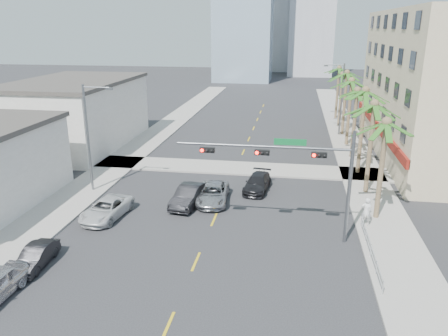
{
  "coord_description": "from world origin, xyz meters",
  "views": [
    {
      "loc": [
        5.32,
        -18.45,
        13.4
      ],
      "look_at": [
        0.5,
        11.46,
        3.5
      ],
      "focal_mm": 35.0,
      "sensor_mm": 36.0,
      "label": 1
    }
  ],
  "objects_px": {
    "car_lane_left": "(189,196)",
    "pedestrian": "(366,211)",
    "car_parked_mid": "(36,257)",
    "car_lane_center": "(213,193)",
    "traffic_signal_mast": "(298,166)",
    "car_parked_far": "(107,209)",
    "car_lane_right": "(257,183)"
  },
  "relations": [
    {
      "from": "car_parked_far",
      "to": "car_lane_right",
      "type": "height_order",
      "value": "car_parked_far"
    },
    {
      "from": "traffic_signal_mast",
      "to": "car_lane_right",
      "type": "xyz_separation_m",
      "value": [
        -3.21,
        8.47,
        -4.39
      ]
    },
    {
      "from": "car_parked_mid",
      "to": "car_lane_left",
      "type": "relative_size",
      "value": 0.79
    },
    {
      "from": "car_parked_mid",
      "to": "car_lane_center",
      "type": "height_order",
      "value": "car_lane_center"
    },
    {
      "from": "pedestrian",
      "to": "traffic_signal_mast",
      "type": "bearing_deg",
      "value": 30.68
    },
    {
      "from": "car_lane_left",
      "to": "car_lane_center",
      "type": "height_order",
      "value": "car_lane_left"
    },
    {
      "from": "car_parked_mid",
      "to": "car_parked_far",
      "type": "bearing_deg",
      "value": 76.3
    },
    {
      "from": "car_lane_left",
      "to": "pedestrian",
      "type": "xyz_separation_m",
      "value": [
        13.09,
        -1.82,
        0.38
      ]
    },
    {
      "from": "car_parked_mid",
      "to": "car_lane_left",
      "type": "bearing_deg",
      "value": 53.91
    },
    {
      "from": "car_lane_center",
      "to": "pedestrian",
      "type": "distance_m",
      "value": 11.68
    },
    {
      "from": "car_parked_far",
      "to": "car_lane_right",
      "type": "xyz_separation_m",
      "value": [
        10.37,
        7.32,
        -0.02
      ]
    },
    {
      "from": "car_parked_far",
      "to": "traffic_signal_mast",
      "type": "bearing_deg",
      "value": 2.05
    },
    {
      "from": "car_lane_right",
      "to": "car_parked_far",
      "type": "bearing_deg",
      "value": -138.67
    },
    {
      "from": "car_lane_right",
      "to": "car_lane_left",
      "type": "bearing_deg",
      "value": -134.98
    },
    {
      "from": "traffic_signal_mast",
      "to": "pedestrian",
      "type": "distance_m",
      "value": 6.75
    },
    {
      "from": "car_lane_right",
      "to": "pedestrian",
      "type": "bearing_deg",
      "value": -29.98
    },
    {
      "from": "car_lane_left",
      "to": "car_lane_right",
      "type": "bearing_deg",
      "value": 46.65
    },
    {
      "from": "car_parked_far",
      "to": "car_lane_center",
      "type": "height_order",
      "value": "car_lane_center"
    },
    {
      "from": "traffic_signal_mast",
      "to": "pedestrian",
      "type": "height_order",
      "value": "traffic_signal_mast"
    },
    {
      "from": "traffic_signal_mast",
      "to": "car_lane_right",
      "type": "bearing_deg",
      "value": 110.78
    },
    {
      "from": "traffic_signal_mast",
      "to": "car_lane_left",
      "type": "height_order",
      "value": "traffic_signal_mast"
    },
    {
      "from": "car_parked_mid",
      "to": "car_lane_right",
      "type": "relative_size",
      "value": 0.81
    },
    {
      "from": "car_parked_far",
      "to": "car_lane_left",
      "type": "height_order",
      "value": "car_lane_left"
    },
    {
      "from": "car_parked_far",
      "to": "pedestrian",
      "type": "distance_m",
      "value": 18.5
    },
    {
      "from": "car_parked_mid",
      "to": "car_parked_far",
      "type": "distance_m",
      "value": 7.18
    },
    {
      "from": "car_lane_center",
      "to": "traffic_signal_mast",
      "type": "bearing_deg",
      "value": -43.66
    },
    {
      "from": "traffic_signal_mast",
      "to": "car_lane_center",
      "type": "height_order",
      "value": "traffic_signal_mast"
    },
    {
      "from": "traffic_signal_mast",
      "to": "car_lane_center",
      "type": "distance_m",
      "value": 9.48
    },
    {
      "from": "traffic_signal_mast",
      "to": "car_lane_right",
      "type": "relative_size",
      "value": 2.42
    },
    {
      "from": "car_lane_center",
      "to": "pedestrian",
      "type": "bearing_deg",
      "value": -17.82
    },
    {
      "from": "car_lane_right",
      "to": "traffic_signal_mast",
      "type": "bearing_deg",
      "value": -63.12
    },
    {
      "from": "car_lane_left",
      "to": "pedestrian",
      "type": "relative_size",
      "value": 2.34
    }
  ]
}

